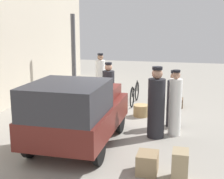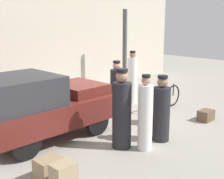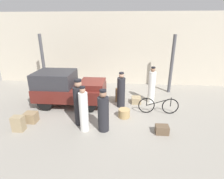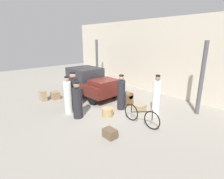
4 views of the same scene
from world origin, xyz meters
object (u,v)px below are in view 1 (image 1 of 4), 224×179
object	(u,v)px
porter_with_bicycle	(156,106)
suitcase_black_upright	(180,165)
bicycle	(135,94)
trunk_umber_medium	(87,104)
porter_standing_middle	(101,80)
wicker_basket	(141,111)
trunk_wicker_pale	(147,163)
truck	(77,110)
porter_lifting_near_truck	(108,92)
trunk_large_brown	(100,104)
suitcase_tan_flat	(178,103)
conductor_in_dark_uniform	(175,105)
porter_carrying_trunk	(174,101)

from	to	relation	value
porter_with_bicycle	suitcase_black_upright	size ratio (longest dim) A/B	3.16
bicycle	porter_with_bicycle	size ratio (longest dim) A/B	0.96
porter_with_bicycle	trunk_umber_medium	world-z (taller)	porter_with_bicycle
porter_standing_middle	wicker_basket	bearing A→B (deg)	-127.89
trunk_wicker_pale	porter_with_bicycle	bearing A→B (deg)	1.72
truck	porter_with_bicycle	size ratio (longest dim) A/B	1.78
porter_with_bicycle	truck	bearing A→B (deg)	121.01
porter_lifting_near_truck	trunk_large_brown	world-z (taller)	porter_lifting_near_truck
porter_with_bicycle	suitcase_tan_flat	xyz separation A→B (m)	(3.13, -0.45, -0.69)
conductor_in_dark_uniform	porter_with_bicycle	bearing A→B (deg)	120.55
porter_standing_middle	trunk_wicker_pale	bearing A→B (deg)	-154.59
trunk_wicker_pale	trunk_large_brown	bearing A→B (deg)	27.04
bicycle	trunk_large_brown	xyz separation A→B (m)	(-0.91, 1.05, -0.22)
suitcase_black_upright	porter_lifting_near_truck	bearing A→B (deg)	32.33
porter_carrying_trunk	trunk_wicker_pale	xyz separation A→B (m)	(-3.02, 0.34, -0.53)
trunk_wicker_pale	suitcase_tan_flat	bearing A→B (deg)	-4.36
porter_carrying_trunk	porter_standing_middle	distance (m)	3.48
trunk_wicker_pale	suitcase_black_upright	bearing A→B (deg)	-102.22
suitcase_tan_flat	bicycle	bearing A→B (deg)	85.96
truck	trunk_wicker_pale	bearing A→B (deg)	-118.12
truck	porter_standing_middle	size ratio (longest dim) A/B	1.80
conductor_in_dark_uniform	trunk_wicker_pale	distance (m)	2.42
conductor_in_dark_uniform	trunk_umber_medium	bearing A→B (deg)	67.36
conductor_in_dark_uniform	suitcase_tan_flat	size ratio (longest dim) A/B	3.70
bicycle	porter_carrying_trunk	world-z (taller)	porter_carrying_trunk
porter_carrying_trunk	truck	bearing A→B (deg)	133.30
truck	conductor_in_dark_uniform	bearing A→B (deg)	-59.08
trunk_wicker_pale	porter_standing_middle	bearing A→B (deg)	25.41
porter_lifting_near_truck	suitcase_tan_flat	world-z (taller)	porter_lifting_near_truck
wicker_basket	suitcase_black_upright	size ratio (longest dim) A/B	0.84
wicker_basket	porter_lifting_near_truck	world-z (taller)	porter_lifting_near_truck
porter_with_bicycle	conductor_in_dark_uniform	distance (m)	0.54
porter_carrying_trunk	suitcase_tan_flat	size ratio (longest dim) A/B	3.45
porter_carrying_trunk	conductor_in_dark_uniform	distance (m)	0.71
porter_with_bicycle	trunk_wicker_pale	world-z (taller)	porter_with_bicycle
truck	conductor_in_dark_uniform	xyz separation A→B (m)	(1.34, -2.23, -0.09)
truck	bicycle	xyz separation A→B (m)	(4.30, -0.65, -0.52)
bicycle	suitcase_black_upright	bearing A→B (deg)	-161.51
bicycle	trunk_wicker_pale	size ratio (longest dim) A/B	3.62
wicker_basket	trunk_umber_medium	bearing A→B (deg)	99.61
wicker_basket	porter_standing_middle	distance (m)	2.29
porter_carrying_trunk	trunk_wicker_pale	bearing A→B (deg)	173.56
porter_lifting_near_truck	trunk_wicker_pale	size ratio (longest dim) A/B	3.51
bicycle	wicker_basket	distance (m)	1.59
suitcase_black_upright	trunk_wicker_pale	distance (m)	0.65
bicycle	porter_carrying_trunk	xyz separation A→B (m)	(-2.26, -1.52, 0.36)
porter_with_bicycle	trunk_large_brown	xyz separation A→B (m)	(2.33, 2.17, -0.69)
porter_carrying_trunk	porter_lifting_near_truck	distance (m)	2.16
bicycle	porter_with_bicycle	xyz separation A→B (m)	(-3.24, -1.12, 0.47)
trunk_umber_medium	trunk_large_brown	world-z (taller)	trunk_umber_medium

